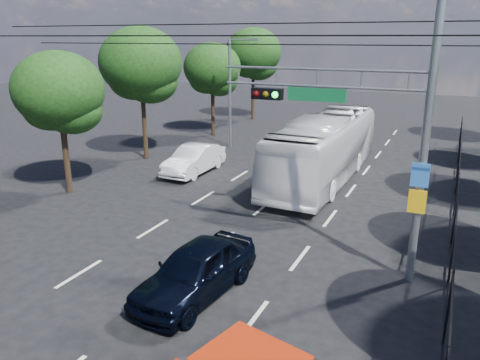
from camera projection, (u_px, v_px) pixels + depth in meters
The scene contains 12 objects.
lane_markings at pixel (279, 194), 22.23m from camera, with size 6.12×38.00×0.01m.
signal_mast at pixel (383, 107), 13.36m from camera, with size 6.43×0.39×9.50m.
streetlight_left at pixel (232, 88), 30.56m from camera, with size 2.09×0.22×7.08m.
utility_wires at pixel (230, 35), 15.63m from camera, with size 22.00×5.04×0.74m.
fence_right at pixel (455, 210), 17.28m from camera, with size 0.06×34.03×2.00m.
tree_left_b at pixel (60, 97), 21.15m from camera, with size 4.08×4.08×6.63m.
tree_left_c at pixel (142, 69), 27.22m from camera, with size 4.80×4.80×7.80m.
tree_left_d at pixel (213, 72), 34.19m from camera, with size 4.20×4.20×6.83m.
tree_left_e at pixel (254, 56), 40.96m from camera, with size 4.92×4.92×7.99m.
navy_hatchback at pixel (196, 270), 13.38m from camera, with size 1.82×4.52×1.54m, color black.
white_bus at pixel (324, 148), 24.03m from camera, with size 2.81×12.01×3.35m, color silver.
white_van at pixel (194, 159), 25.51m from camera, with size 1.61×4.60×1.52m, color silver.
Camera 1 is at (7.21, -5.87, 7.17)m, focal length 35.00 mm.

